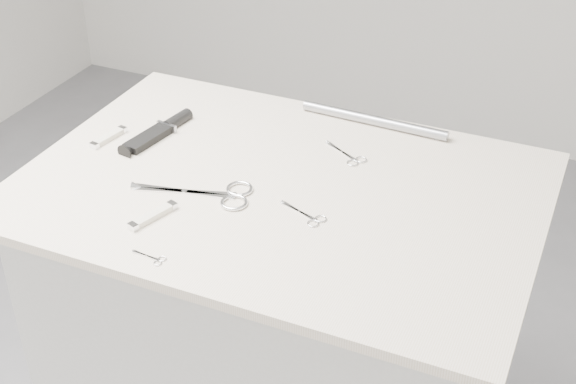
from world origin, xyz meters
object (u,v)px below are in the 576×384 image
at_px(embroidery_scissors_a, 308,217).
at_px(sheathed_knife, 162,130).
at_px(pocket_knife_a, 153,215).
at_px(embroidery_scissors_b, 350,157).
at_px(metal_rail, 374,120).
at_px(tiny_scissors, 153,258).
at_px(plinth, 281,360).
at_px(large_shears, 218,194).
at_px(pocket_knife_b, 109,137).

distance_m(embroidery_scissors_a, sheathed_knife, 0.44).
bearing_deg(pocket_knife_a, embroidery_scissors_b, -17.63).
xyz_separation_m(embroidery_scissors_a, metal_rail, (-0.00, 0.39, 0.01)).
bearing_deg(metal_rail, embroidery_scissors_a, -89.36).
relative_size(tiny_scissors, pocket_knife_a, 0.61).
distance_m(plinth, tiny_scissors, 0.57).
height_order(embroidery_scissors_b, pocket_knife_a, pocket_knife_a).
xyz_separation_m(embroidery_scissors_b, sheathed_knife, (-0.41, -0.07, 0.01)).
bearing_deg(pocket_knife_a, tiny_scissors, -130.39).
height_order(large_shears, tiny_scissors, large_shears).
height_order(plinth, large_shears, large_shears).
xyz_separation_m(plinth, pocket_knife_a, (-0.16, -0.19, 0.48)).
bearing_deg(pocket_knife_b, embroidery_scissors_a, -91.00).
height_order(embroidery_scissors_b, metal_rail, metal_rail).
bearing_deg(plinth, sheathed_knife, 164.59).
bearing_deg(metal_rail, tiny_scissors, -107.42).
distance_m(sheathed_knife, metal_rail, 0.46).
relative_size(embroidery_scissors_a, tiny_scissors, 1.54).
bearing_deg(large_shears, sheathed_knife, 129.06).
bearing_deg(plinth, pocket_knife_a, -130.09).
relative_size(large_shears, tiny_scissors, 3.60).
bearing_deg(plinth, embroidery_scissors_b, 59.73).
distance_m(tiny_scissors, pocket_knife_b, 0.44).
bearing_deg(pocket_knife_b, sheathed_knife, -42.14).
distance_m(pocket_knife_a, pocket_knife_b, 0.32).
bearing_deg(embroidery_scissors_a, large_shears, -158.53).
bearing_deg(embroidery_scissors_a, pocket_knife_b, -170.13).
height_order(embroidery_scissors_a, pocket_knife_a, pocket_knife_a).
height_order(tiny_scissors, pocket_knife_a, pocket_knife_a).
relative_size(tiny_scissors, metal_rail, 0.19).
bearing_deg(large_shears, pocket_knife_a, -136.69).
distance_m(tiny_scissors, sheathed_knife, 0.44).
bearing_deg(large_shears, pocket_knife_b, 148.33).
bearing_deg(pocket_knife_a, sheathed_knife, 46.83).
bearing_deg(sheathed_knife, pocket_knife_b, 137.43).
height_order(large_shears, pocket_knife_a, pocket_knife_a).
bearing_deg(embroidery_scissors_b, sheathed_knife, -140.32).
bearing_deg(embroidery_scissors_a, sheathed_knife, 178.80).
xyz_separation_m(embroidery_scissors_a, embroidery_scissors_b, (-0.00, 0.23, 0.00)).
xyz_separation_m(embroidery_scissors_b, metal_rail, (-0.00, 0.15, 0.01)).
bearing_deg(embroidery_scissors_a, metal_rail, 111.48).
bearing_deg(sheathed_knife, plinth, -95.86).
bearing_deg(pocket_knife_a, pocket_knife_b, 67.03).
height_order(plinth, embroidery_scissors_b, embroidery_scissors_b).
distance_m(pocket_knife_b, metal_rail, 0.57).
relative_size(sheathed_knife, pocket_knife_b, 1.97).
height_order(embroidery_scissors_a, embroidery_scissors_b, same).
xyz_separation_m(large_shears, sheathed_knife, (-0.22, 0.17, 0.00)).
distance_m(plinth, sheathed_knife, 0.58).
distance_m(embroidery_scissors_b, pocket_knife_a, 0.43).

